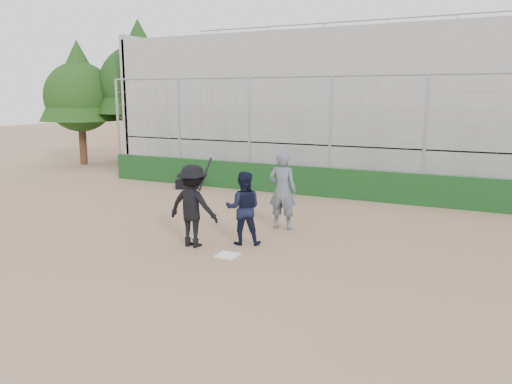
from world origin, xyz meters
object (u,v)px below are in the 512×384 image
at_px(catcher_crouched, 243,220).
at_px(equipment_bag, 187,184).
at_px(batter_at_plate, 193,206).
at_px(umpire, 282,194).

distance_m(catcher_crouched, equipment_bag, 7.30).
distance_m(batter_at_plate, equipment_bag, 7.17).
bearing_deg(batter_at_plate, equipment_bag, 124.93).
bearing_deg(catcher_crouched, umpire, 81.19).
distance_m(batter_at_plate, catcher_crouched, 1.20).
bearing_deg(catcher_crouched, equipment_bag, 133.92).
height_order(umpire, equipment_bag, umpire).
bearing_deg(equipment_bag, batter_at_plate, -55.07).
bearing_deg(umpire, catcher_crouched, 77.85).
height_order(catcher_crouched, equipment_bag, catcher_crouched).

